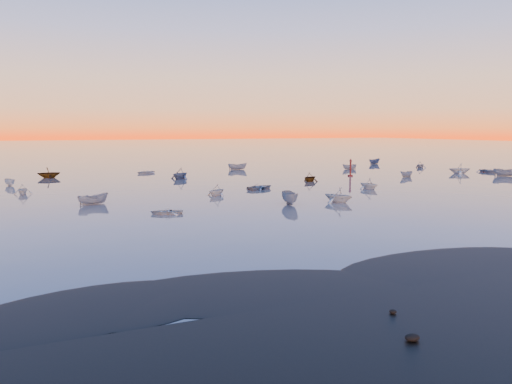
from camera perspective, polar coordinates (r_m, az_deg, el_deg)
ground at (r=127.27m, az=-11.96°, el=3.09°), size 600.00×600.00×0.00m
mud_lobes at (r=35.96m, az=23.77°, el=-7.56°), size 140.00×6.00×0.07m
moored_fleet at (r=82.00m, az=-5.18°, el=1.02°), size 124.00×58.00×1.20m
boat_near_center at (r=61.70m, az=-18.10°, el=-1.35°), size 2.38×3.95×1.28m
boat_near_right at (r=61.17m, az=9.39°, el=-1.16°), size 4.30×3.37×1.37m
channel_marker at (r=95.41m, az=10.74°, el=2.61°), size 0.97×0.97×3.44m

